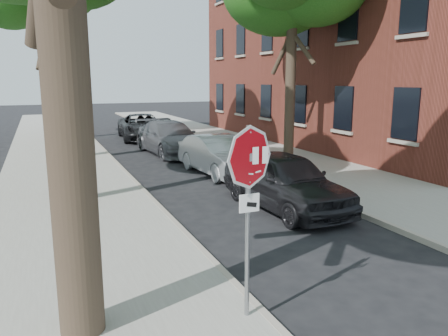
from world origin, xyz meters
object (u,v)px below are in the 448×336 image
(tree_far, at_px, (38,4))
(car_c, at_px, (170,138))
(stop_sign, at_px, (249,186))
(car_a, at_px, (285,180))
(car_b, at_px, (218,155))
(car_d, at_px, (142,127))

(tree_far, height_order, car_c, tree_far)
(stop_sign, bearing_deg, car_a, 54.24)
(car_b, bearing_deg, car_c, 89.88)
(tree_far, xyz_separation_m, car_b, (5.32, -12.00, -6.53))
(stop_sign, height_order, tree_far, tree_far)
(car_c, bearing_deg, tree_far, 120.42)
(stop_sign, xyz_separation_m, car_a, (3.30, 4.58, -1.21))
(stop_sign, relative_size, tree_far, 0.28)
(car_a, height_order, car_b, car_a)
(car_a, xyz_separation_m, car_d, (-0.43, 14.82, -0.04))
(tree_far, distance_m, car_b, 14.66)
(car_b, distance_m, car_d, 10.27)
(car_a, xyz_separation_m, car_b, (0.00, 4.55, -0.06))
(car_a, distance_m, car_d, 14.82)
(tree_far, height_order, car_a, tree_far)
(stop_sign, bearing_deg, car_b, 70.14)
(car_a, bearing_deg, tree_far, 104.80)
(car_a, relative_size, car_b, 1.05)
(tree_far, relative_size, car_c, 1.85)
(car_d, bearing_deg, car_c, -84.46)
(tree_far, height_order, car_b, tree_far)
(stop_sign, relative_size, car_b, 0.63)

